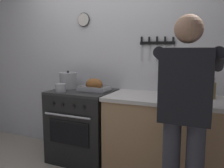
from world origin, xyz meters
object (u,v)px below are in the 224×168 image
bottle_wine_red (163,82)px  bottle_dish_soap (171,87)px  person_cook (185,109)px  saucepan (61,88)px  stove (83,125)px  roasting_pan (94,86)px  cutting_board (188,100)px  bottle_cooking_oil (203,86)px  bottle_hot_sauce (178,91)px  stock_pot (68,80)px  bottle_vinegar (213,90)px

bottle_wine_red → bottle_dish_soap: 0.16m
person_cook → saucepan: 1.59m
stove → saucepan: bearing=-136.1°
roasting_pan → cutting_board: roasting_pan is taller
stove → bottle_cooking_oil: size_ratio=3.32×
bottle_hot_sauce → cutting_board: bearing=-49.7°
roasting_pan → bottle_dish_soap: size_ratio=1.40×
stove → stock_pot: bearing=163.1°
bottle_wine_red → bottle_hot_sauce: size_ratio=1.98×
person_cook → bottle_wine_red: size_ratio=5.33×
person_cook → roasting_pan: bearing=69.1°
stove → bottle_cooking_oil: bottle_cooking_oil is taller
bottle_wine_red → bottle_dish_soap: bearing=-47.1°
roasting_pan → saucepan: (-0.36, -0.19, -0.02)m
stove → stock_pot: 0.62m
stove → bottle_vinegar: (1.50, 0.10, 0.54)m
bottle_vinegar → bottle_cooking_oil: bearing=126.5°
bottle_hot_sauce → bottle_cooking_oil: size_ratio=0.58×
roasting_pan → bottle_wine_red: (0.80, 0.18, 0.06)m
cutting_board → bottle_wine_red: bottle_wine_red is taller
saucepan → bottle_hot_sauce: (1.35, 0.22, 0.02)m
stove → bottle_vinegar: size_ratio=4.12×
stock_pot → person_cook: bearing=-25.3°
cutting_board → person_cook: bearing=-85.3°
bottle_cooking_oil → bottle_vinegar: bearing=-53.5°
stove → bottle_dish_soap: size_ratio=3.57×
stove → roasting_pan: roasting_pan is taller
saucepan → bottle_cooking_oil: bearing=14.8°
stove → bottle_wine_red: bottle_wine_red is taller
bottle_wine_red → bottle_hot_sauce: (0.19, -0.15, -0.07)m
person_cook → bottle_cooking_oil: bearing=4.8°
stock_pot → bottle_dish_soap: bearing=-0.2°
stock_pot → saucepan: size_ratio=1.79×
bottle_wine_red → bottle_dish_soap: bottle_wine_red is taller
person_cook → bottle_dish_soap: size_ratio=6.59×
bottle_wine_red → bottle_hot_sauce: bearing=-38.2°
roasting_pan → bottle_hot_sauce: roasting_pan is taller
person_cook → saucepan: size_ratio=12.76×
cutting_board → roasting_pan: bearing=174.4°
person_cook → bottle_vinegar: (0.17, 0.78, 0.04)m
saucepan → bottle_dish_soap: size_ratio=0.52×
stove → roasting_pan: bearing=2.7°
saucepan → cutting_board: 1.47m
person_cook → bottle_wine_red: bearing=32.0°
stove → stock_pot: size_ratio=3.88×
roasting_pan → bottle_wine_red: bottle_wine_red is taller
stock_pot → bottle_vinegar: stock_pot is taller
stove → bottle_dish_soap: 1.21m
bottle_vinegar → bottle_wine_red: bearing=170.7°
bottle_dish_soap → bottle_cooking_oil: 0.36m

